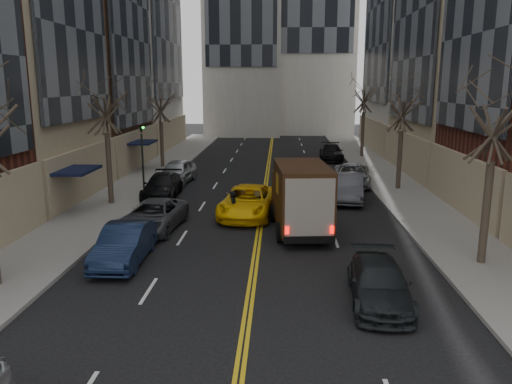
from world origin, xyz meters
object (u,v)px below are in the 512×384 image
observer_sedan (379,283)px  taxi (248,202)px  pedestrian (234,207)px  ups_truck (300,198)px

observer_sedan → taxi: (-4.90, 10.58, 0.13)m
taxi → pedestrian: size_ratio=3.42×
observer_sedan → taxi: bearing=118.7°
taxi → pedestrian: (-0.63, -1.40, 0.04)m
ups_truck → observer_sedan: size_ratio=1.35×
taxi → pedestrian: 1.54m
taxi → pedestrian: pedestrian is taller
observer_sedan → pedestrian: (-5.53, 9.18, 0.17)m
ups_truck → taxi: 3.95m
taxi → ups_truck: bearing=-40.1°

